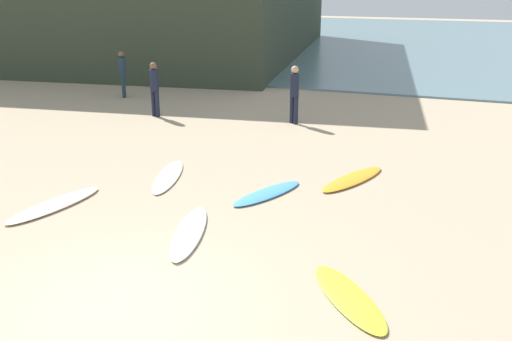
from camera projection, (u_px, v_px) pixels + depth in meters
ground_plane at (117, 307)px, 7.89m from camera, size 120.00×120.00×0.00m
ocean_water at (396, 40)px, 40.12m from camera, size 120.00×40.00×0.08m
surfboard_0 at (267, 193)px, 11.91m from camera, size 1.29×2.03×0.07m
surfboard_1 at (189, 232)px, 10.09m from camera, size 1.07×2.34×0.08m
surfboard_2 at (55, 205)px, 11.30m from camera, size 1.06×2.36×0.08m
surfboard_3 at (353, 179)px, 12.74m from camera, size 1.40×2.29×0.08m
surfboard_4 at (168, 176)px, 12.92m from camera, size 1.10×2.36×0.06m
surfboard_5 at (349, 297)px, 8.06m from camera, size 1.65×1.90×0.06m
beachgoer_near at (154, 86)px, 18.22m from camera, size 0.36×0.36×1.79m
beachgoer_mid at (122, 72)px, 21.16m from camera, size 0.38×0.38×1.75m
beachgoer_far at (294, 91)px, 17.33m from camera, size 0.39×0.39×1.82m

